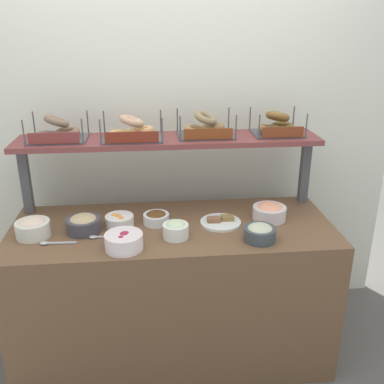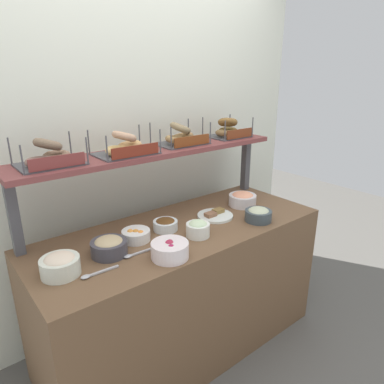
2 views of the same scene
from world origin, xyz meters
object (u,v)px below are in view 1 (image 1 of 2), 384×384
(bowl_scallion_spread, at_px, (176,229))
(bagel_basket_cinnamon_raisin, at_px, (277,126))
(serving_spoon_by_edge, at_px, (101,237))
(bagel_basket_poppy, at_px, (57,132))
(bagel_basket_everything, at_px, (205,128))
(bowl_tuna_salad, at_px, (260,232))
(bowl_fruit_salad, at_px, (119,220))
(bowl_beet_salad, at_px, (124,241))
(serving_spoon_near_plate, at_px, (52,243))
(bowl_potato_salad, at_px, (33,227))
(bowl_chocolate_spread, at_px, (156,218))
(bowl_hummus, at_px, (84,223))
(serving_plate_white, at_px, (220,221))
(bowl_lox_spread, at_px, (269,211))
(bagel_basket_plain, at_px, (132,131))

(bowl_scallion_spread, distance_m, bagel_basket_cinnamon_raisin, 0.87)
(serving_spoon_by_edge, bearing_deg, bagel_basket_poppy, 121.98)
(serving_spoon_by_edge, xyz_separation_m, bagel_basket_everything, (0.59, 0.40, 0.47))
(bowl_tuna_salad, height_order, bagel_basket_poppy, bagel_basket_poppy)
(bowl_fruit_salad, relative_size, bagel_basket_cinnamon_raisin, 0.55)
(bowl_fruit_salad, height_order, bowl_beet_salad, bowl_beet_salad)
(serving_spoon_near_plate, distance_m, serving_spoon_by_edge, 0.24)
(bowl_fruit_salad, height_order, bowl_potato_salad, bowl_potato_salad)
(bowl_chocolate_spread, bearing_deg, serving_spoon_near_plate, -159.85)
(bowl_hummus, distance_m, serving_plate_white, 0.74)
(bowl_beet_salad, distance_m, serving_plate_white, 0.57)
(serving_spoon_near_plate, bearing_deg, bowl_tuna_salad, -3.10)
(bowl_potato_salad, height_order, bagel_basket_cinnamon_raisin, bagel_basket_cinnamon_raisin)
(bagel_basket_poppy, bearing_deg, bagel_basket_everything, 0.69)
(serving_plate_white, relative_size, bagel_basket_everything, 0.71)
(bowl_lox_spread, height_order, bagel_basket_plain, bagel_basket_plain)
(serving_plate_white, relative_size, bagel_basket_poppy, 0.72)
(bowl_potato_salad, xyz_separation_m, bowl_beet_salad, (0.48, -0.18, -0.01))
(bowl_tuna_salad, relative_size, serving_spoon_near_plate, 0.91)
(bowl_lox_spread, bearing_deg, serving_spoon_near_plate, -170.91)
(serving_plate_white, bearing_deg, serving_spoon_near_plate, -169.78)
(serving_plate_white, height_order, bagel_basket_poppy, bagel_basket_poppy)
(bowl_potato_salad, xyz_separation_m, bagel_basket_cinnamon_raisin, (1.37, 0.34, 0.43))
(serving_spoon_near_plate, bearing_deg, bowl_scallion_spread, 1.28)
(bowl_beet_salad, xyz_separation_m, bagel_basket_plain, (0.05, 0.49, 0.43))
(serving_plate_white, xyz_separation_m, bagel_basket_everything, (-0.05, 0.28, 0.47))
(bowl_hummus, height_order, bagel_basket_plain, bagel_basket_plain)
(bowl_potato_salad, bearing_deg, bowl_tuna_salad, -7.73)
(bowl_potato_salad, xyz_separation_m, bowl_tuna_salad, (1.17, -0.16, -0.01))
(serving_spoon_near_plate, bearing_deg, bowl_beet_salad, -12.92)
(bowl_scallion_spread, height_order, serving_plate_white, bowl_scallion_spread)
(bowl_lox_spread, xyz_separation_m, bagel_basket_everything, (-0.34, 0.25, 0.43))
(bowl_chocolate_spread, bearing_deg, bowl_potato_salad, -171.78)
(bowl_beet_salad, relative_size, bowl_scallion_spread, 1.41)
(serving_spoon_near_plate, height_order, bagel_basket_cinnamon_raisin, bagel_basket_cinnamon_raisin)
(serving_spoon_by_edge, height_order, bagel_basket_everything, bagel_basket_everything)
(bowl_fruit_salad, distance_m, bowl_potato_salad, 0.45)
(bagel_basket_poppy, relative_size, bagel_basket_cinnamon_raisin, 1.12)
(serving_spoon_by_edge, bearing_deg, bowl_tuna_salad, -7.08)
(bowl_beet_salad, distance_m, bowl_scallion_spread, 0.28)
(bowl_beet_salad, distance_m, bagel_basket_everything, 0.83)
(bowl_beet_salad, relative_size, bowl_chocolate_spread, 1.32)
(bowl_scallion_spread, bearing_deg, bowl_fruit_salad, 150.33)
(bowl_potato_salad, bearing_deg, bowl_fruit_salad, 10.70)
(bagel_basket_plain, bearing_deg, bowl_potato_salad, -149.79)
(bowl_lox_spread, relative_size, bagel_basket_poppy, 0.60)
(bowl_chocolate_spread, relative_size, serving_spoon_near_plate, 0.79)
(bowl_chocolate_spread, distance_m, bagel_basket_poppy, 0.73)
(serving_spoon_near_plate, relative_size, bagel_basket_poppy, 0.58)
(bowl_hummus, xyz_separation_m, bagel_basket_plain, (0.27, 0.28, 0.43))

